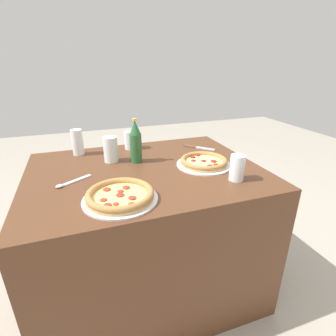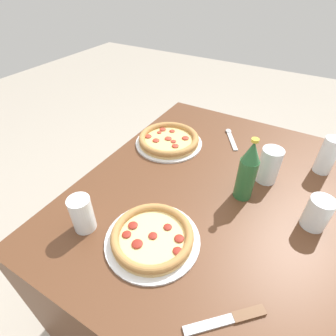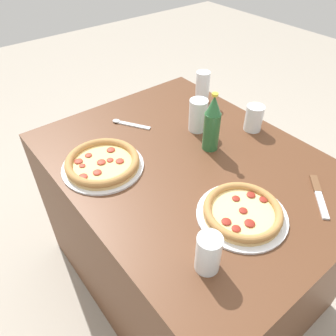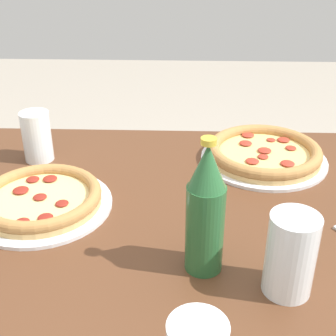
{
  "view_description": "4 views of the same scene",
  "coord_description": "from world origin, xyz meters",
  "px_view_note": "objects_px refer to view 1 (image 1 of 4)",
  "views": [
    {
      "loc": [
        -0.31,
        -1.23,
        1.31
      ],
      "look_at": [
        0.08,
        -0.14,
        0.83
      ],
      "focal_mm": 28.0,
      "sensor_mm": 36.0,
      "label": 1
    },
    {
      "loc": [
        0.71,
        0.23,
        1.46
      ],
      "look_at": [
        0.07,
        -0.14,
        0.86
      ],
      "focal_mm": 28.0,
      "sensor_mm": 36.0,
      "label": 2
    },
    {
      "loc": [
        0.71,
        -0.67,
        1.58
      ],
      "look_at": [
        0.05,
        -0.15,
        0.85
      ],
      "focal_mm": 35.0,
      "sensor_mm": 36.0,
      "label": 3
    },
    {
      "loc": [
        0.02,
        0.75,
        1.31
      ],
      "look_at": [
        0.05,
        -0.17,
        0.81
      ],
      "focal_mm": 50.0,
      "sensor_mm": 36.0,
      "label": 4
    }
  ],
  "objects_px": {
    "pizza_veggie": "(204,162)",
    "glass_water": "(78,143)",
    "glass_red_wine": "(131,141)",
    "beer_bottle": "(136,142)",
    "pizza_salami": "(120,196)",
    "glass_lemonade": "(237,169)",
    "spoon": "(70,183)",
    "glass_orange_juice": "(111,150)",
    "knife": "(198,147)"
  },
  "relations": [
    {
      "from": "pizza_salami",
      "to": "glass_lemonade",
      "type": "distance_m",
      "value": 0.56
    },
    {
      "from": "glass_water",
      "to": "spoon",
      "type": "bearing_deg",
      "value": -97.76
    },
    {
      "from": "pizza_veggie",
      "to": "glass_water",
      "type": "height_order",
      "value": "glass_water"
    },
    {
      "from": "glass_water",
      "to": "glass_orange_juice",
      "type": "distance_m",
      "value": 0.25
    },
    {
      "from": "glass_red_wine",
      "to": "glass_orange_juice",
      "type": "bearing_deg",
      "value": -128.86
    },
    {
      "from": "glass_lemonade",
      "to": "glass_orange_juice",
      "type": "distance_m",
      "value": 0.69
    },
    {
      "from": "glass_orange_juice",
      "to": "glass_lemonade",
      "type": "bearing_deg",
      "value": -40.07
    },
    {
      "from": "glass_water",
      "to": "knife",
      "type": "height_order",
      "value": "glass_water"
    },
    {
      "from": "pizza_salami",
      "to": "glass_lemonade",
      "type": "xyz_separation_m",
      "value": [
        0.55,
        0.01,
        0.04
      ]
    },
    {
      "from": "glass_lemonade",
      "to": "glass_orange_juice",
      "type": "height_order",
      "value": "glass_orange_juice"
    },
    {
      "from": "glass_lemonade",
      "to": "glass_orange_juice",
      "type": "relative_size",
      "value": 0.88
    },
    {
      "from": "beer_bottle",
      "to": "spoon",
      "type": "bearing_deg",
      "value": -154.45
    },
    {
      "from": "pizza_veggie",
      "to": "glass_red_wine",
      "type": "height_order",
      "value": "glass_red_wine"
    },
    {
      "from": "glass_lemonade",
      "to": "beer_bottle",
      "type": "height_order",
      "value": "beer_bottle"
    },
    {
      "from": "pizza_veggie",
      "to": "glass_water",
      "type": "bearing_deg",
      "value": 147.03
    },
    {
      "from": "pizza_veggie",
      "to": "knife",
      "type": "xyz_separation_m",
      "value": [
        0.1,
        0.28,
        -0.02
      ]
    },
    {
      "from": "spoon",
      "to": "glass_lemonade",
      "type": "bearing_deg",
      "value": -16.38
    },
    {
      "from": "glass_water",
      "to": "glass_lemonade",
      "type": "bearing_deg",
      "value": -41.97
    },
    {
      "from": "pizza_salami",
      "to": "spoon",
      "type": "distance_m",
      "value": 0.3
    },
    {
      "from": "pizza_salami",
      "to": "glass_red_wine",
      "type": "relative_size",
      "value": 2.74
    },
    {
      "from": "pizza_salami",
      "to": "knife",
      "type": "height_order",
      "value": "pizza_salami"
    },
    {
      "from": "knife",
      "to": "glass_orange_juice",
      "type": "bearing_deg",
      "value": -174.4
    },
    {
      "from": "pizza_veggie",
      "to": "spoon",
      "type": "distance_m",
      "value": 0.69
    },
    {
      "from": "glass_orange_juice",
      "to": "knife",
      "type": "bearing_deg",
      "value": 5.6
    },
    {
      "from": "glass_water",
      "to": "spoon",
      "type": "distance_m",
      "value": 0.41
    },
    {
      "from": "beer_bottle",
      "to": "pizza_veggie",
      "type": "bearing_deg",
      "value": -27.97
    },
    {
      "from": "glass_orange_juice",
      "to": "spoon",
      "type": "relative_size",
      "value": 0.84
    },
    {
      "from": "glass_red_wine",
      "to": "glass_lemonade",
      "type": "bearing_deg",
      "value": -59.3
    },
    {
      "from": "pizza_veggie",
      "to": "pizza_salami",
      "type": "xyz_separation_m",
      "value": [
        -0.49,
        -0.23,
        0.0
      ]
    },
    {
      "from": "glass_orange_juice",
      "to": "beer_bottle",
      "type": "bearing_deg",
      "value": -21.24
    },
    {
      "from": "pizza_salami",
      "to": "glass_water",
      "type": "bearing_deg",
      "value": 102.41
    },
    {
      "from": "glass_lemonade",
      "to": "knife",
      "type": "distance_m",
      "value": 0.5
    },
    {
      "from": "knife",
      "to": "glass_red_wine",
      "type": "bearing_deg",
      "value": 161.93
    },
    {
      "from": "glass_lemonade",
      "to": "glass_water",
      "type": "xyz_separation_m",
      "value": [
        -0.69,
        0.62,
        0.01
      ]
    },
    {
      "from": "glass_lemonade",
      "to": "knife",
      "type": "xyz_separation_m",
      "value": [
        0.03,
        0.5,
        -0.05
      ]
    },
    {
      "from": "pizza_salami",
      "to": "beer_bottle",
      "type": "relative_size",
      "value": 1.26
    },
    {
      "from": "glass_red_wine",
      "to": "spoon",
      "type": "distance_m",
      "value": 0.56
    },
    {
      "from": "glass_lemonade",
      "to": "beer_bottle",
      "type": "bearing_deg",
      "value": 135.2
    },
    {
      "from": "glass_lemonade",
      "to": "glass_water",
      "type": "bearing_deg",
      "value": 138.03
    },
    {
      "from": "pizza_veggie",
      "to": "glass_lemonade",
      "type": "relative_size",
      "value": 2.36
    },
    {
      "from": "pizza_veggie",
      "to": "glass_lemonade",
      "type": "bearing_deg",
      "value": -73.57
    },
    {
      "from": "glass_orange_juice",
      "to": "spoon",
      "type": "distance_m",
      "value": 0.32
    },
    {
      "from": "pizza_veggie",
      "to": "beer_bottle",
      "type": "bearing_deg",
      "value": 152.03
    },
    {
      "from": "knife",
      "to": "pizza_veggie",
      "type": "bearing_deg",
      "value": -109.14
    },
    {
      "from": "spoon",
      "to": "glass_red_wine",
      "type": "bearing_deg",
      "value": 47.46
    },
    {
      "from": "glass_water",
      "to": "beer_bottle",
      "type": "height_order",
      "value": "beer_bottle"
    },
    {
      "from": "glass_red_wine",
      "to": "beer_bottle",
      "type": "relative_size",
      "value": 0.46
    },
    {
      "from": "glass_water",
      "to": "knife",
      "type": "relative_size",
      "value": 0.92
    },
    {
      "from": "pizza_salami",
      "to": "glass_red_wine",
      "type": "bearing_deg",
      "value": 74.26
    },
    {
      "from": "pizza_veggie",
      "to": "beer_bottle",
      "type": "relative_size",
      "value": 1.2
    }
  ]
}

